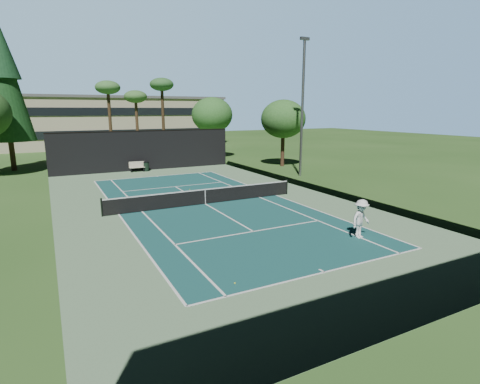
# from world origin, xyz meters

# --- Properties ---
(ground) EXTENTS (160.00, 160.00, 0.00)m
(ground) POSITION_xyz_m (0.00, 0.00, 0.00)
(ground) COLOR #2D5620
(ground) RESTS_ON ground
(apron_slab) EXTENTS (18.00, 32.00, 0.01)m
(apron_slab) POSITION_xyz_m (0.00, 0.00, 0.01)
(apron_slab) COLOR #638B61
(apron_slab) RESTS_ON ground
(court_surface) EXTENTS (10.97, 23.77, 0.01)m
(court_surface) POSITION_xyz_m (0.00, 0.00, 0.01)
(court_surface) COLOR #184E4C
(court_surface) RESTS_ON ground
(court_lines) EXTENTS (11.07, 23.87, 0.01)m
(court_lines) POSITION_xyz_m (0.00, 0.00, 0.02)
(court_lines) COLOR white
(court_lines) RESTS_ON ground
(tennis_net) EXTENTS (12.90, 0.10, 1.10)m
(tennis_net) POSITION_xyz_m (0.00, 0.00, 0.56)
(tennis_net) COLOR black
(tennis_net) RESTS_ON ground
(fence) EXTENTS (18.04, 32.05, 4.03)m
(fence) POSITION_xyz_m (0.00, 0.06, 2.01)
(fence) COLOR black
(fence) RESTS_ON ground
(player) EXTENTS (1.34, 0.95, 1.89)m
(player) POSITION_xyz_m (4.12, -9.53, 0.94)
(player) COLOR white
(player) RESTS_ON ground
(tennis_ball_a) EXTENTS (0.07, 0.07, 0.07)m
(tennis_ball_a) POSITION_xyz_m (-3.44, -11.17, 0.03)
(tennis_ball_a) COLOR #C7D931
(tennis_ball_a) RESTS_ON ground
(tennis_ball_b) EXTENTS (0.07, 0.07, 0.07)m
(tennis_ball_b) POSITION_xyz_m (-2.44, 2.91, 0.04)
(tennis_ball_b) COLOR #AECA2D
(tennis_ball_b) RESTS_ON ground
(tennis_ball_c) EXTENTS (0.06, 0.06, 0.06)m
(tennis_ball_c) POSITION_xyz_m (0.64, 4.75, 0.03)
(tennis_ball_c) COLOR #CBF036
(tennis_ball_c) RESTS_ON ground
(tennis_ball_d) EXTENTS (0.06, 0.06, 0.06)m
(tennis_ball_d) POSITION_xyz_m (-2.16, 2.94, 0.03)
(tennis_ball_d) COLOR #C3E333
(tennis_ball_d) RESTS_ON ground
(park_bench) EXTENTS (1.50, 0.45, 1.02)m
(park_bench) POSITION_xyz_m (-1.06, 15.37, 0.55)
(park_bench) COLOR beige
(park_bench) RESTS_ON ground
(trash_bin) EXTENTS (0.56, 0.56, 0.95)m
(trash_bin) POSITION_xyz_m (-0.14, 15.31, 0.48)
(trash_bin) COLOR black
(trash_bin) RESTS_ON ground
(pine_tree) EXTENTS (4.80, 4.80, 15.00)m
(pine_tree) POSITION_xyz_m (-12.00, 22.00, 9.55)
(pine_tree) COLOR #432F1D
(pine_tree) RESTS_ON ground
(palm_a) EXTENTS (2.80, 2.80, 9.32)m
(palm_a) POSITION_xyz_m (-2.00, 24.00, 8.19)
(palm_a) COLOR #46311E
(palm_a) RESTS_ON ground
(palm_b) EXTENTS (2.80, 2.80, 8.42)m
(palm_b) POSITION_xyz_m (1.50, 26.00, 7.36)
(palm_b) COLOR #4D3521
(palm_b) RESTS_ON ground
(palm_c) EXTENTS (2.80, 2.80, 9.77)m
(palm_c) POSITION_xyz_m (4.00, 23.00, 8.60)
(palm_c) COLOR #3F2D1B
(palm_c) RESTS_ON ground
(decid_tree_a) EXTENTS (5.12, 5.12, 7.62)m
(decid_tree_a) POSITION_xyz_m (10.00, 22.00, 5.42)
(decid_tree_a) COLOR #4F3B22
(decid_tree_a) RESTS_ON ground
(decid_tree_b) EXTENTS (4.80, 4.80, 7.14)m
(decid_tree_b) POSITION_xyz_m (14.00, 12.00, 5.08)
(decid_tree_b) COLOR #4C3020
(decid_tree_b) RESTS_ON ground
(campus_building) EXTENTS (40.50, 12.50, 8.30)m
(campus_building) POSITION_xyz_m (0.00, 45.98, 4.21)
(campus_building) COLOR #BAAF90
(campus_building) RESTS_ON ground
(light_pole) EXTENTS (0.90, 0.25, 12.22)m
(light_pole) POSITION_xyz_m (12.00, 6.00, 6.46)
(light_pole) COLOR gray
(light_pole) RESTS_ON ground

